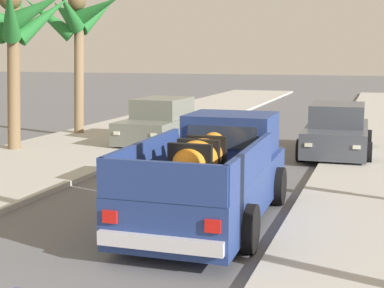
% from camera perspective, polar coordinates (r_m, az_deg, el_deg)
% --- Properties ---
extents(sidewalk_left, '(4.73, 60.00, 0.12)m').
position_cam_1_polar(sidewalk_left, '(17.59, -12.61, -0.78)').
color(sidewalk_left, '#B2AFA8').
rests_on(sidewalk_left, ground).
extents(curb_left, '(0.16, 60.00, 0.10)m').
position_cam_1_polar(curb_left, '(17.12, -9.85, -1.00)').
color(curb_left, silver).
rests_on(curb_left, ground).
extents(curb_right, '(0.16, 60.00, 0.10)m').
position_cam_1_polar(curb_right, '(15.10, 17.79, -2.64)').
color(curb_right, silver).
rests_on(curb_right, ground).
extents(pickup_truck, '(2.30, 5.25, 1.80)m').
position_cam_1_polar(pickup_truck, '(10.31, 2.11, -3.17)').
color(pickup_truck, navy).
rests_on(pickup_truck, ground).
extents(car_left_near, '(2.08, 4.29, 1.54)m').
position_cam_1_polar(car_left_near, '(19.09, -3.03, 2.17)').
color(car_left_near, slate).
rests_on(car_left_near, ground).
extents(car_left_mid, '(2.10, 4.29, 1.54)m').
position_cam_1_polar(car_left_mid, '(17.39, 14.36, 1.22)').
color(car_left_mid, '#474C56').
rests_on(car_left_mid, ground).
extents(palm_tree_right_fore, '(3.69, 3.84, 4.99)m').
position_cam_1_polar(palm_tree_right_fore, '(18.13, -17.75, 11.64)').
color(palm_tree_right_fore, brown).
rests_on(palm_tree_right_fore, ground).
extents(palm_tree_right_mid, '(3.85, 3.69, 5.21)m').
position_cam_1_polar(palm_tree_right_mid, '(21.27, -11.61, 12.00)').
color(palm_tree_right_mid, '#846B4C').
rests_on(palm_tree_right_mid, ground).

